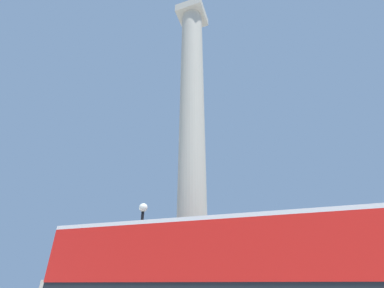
# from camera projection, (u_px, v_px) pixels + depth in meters

# --- Properties ---
(monument_column) EXTENTS (4.46, 4.46, 26.46)m
(monument_column) POSITION_uv_depth(u_px,v_px,m) (192.00, 152.00, 17.29)
(monument_column) COLOR #A39E8E
(monument_column) RESTS_ON ground_plane
(street_lamp) EXTENTS (0.42, 0.42, 6.22)m
(street_lamp) POSITION_uv_depth(u_px,v_px,m) (138.00, 266.00, 11.30)
(street_lamp) COLOR black
(street_lamp) RESTS_ON ground_plane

